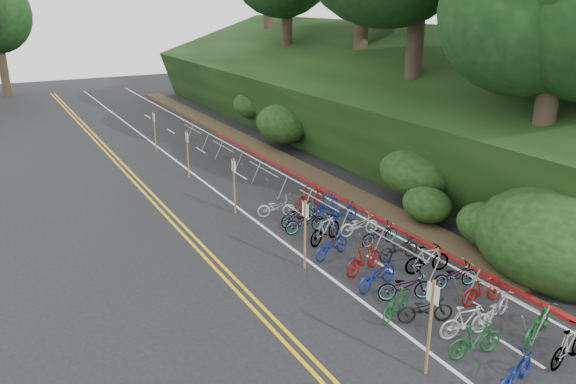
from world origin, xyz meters
The scene contains 10 objects.
ground centered at (0.00, 0.00, 0.00)m, with size 120.00×120.00×0.00m, color black.
road_markings centered at (0.63, 10.10, 0.00)m, with size 7.47×80.00×0.01m.
red_curb centered at (5.70, 12.00, 0.05)m, with size 0.25×28.00×0.10m, color maroon.
embankment centered at (12.96, 19.04, 2.57)m, with size 14.30×48.14×9.11m.
bike_rack_front centered at (3.60, -0.73, 0.81)m, with size 1.12×2.66×1.12m.
bike_racks_rest centered at (3.00, 13.00, 0.85)m, with size 1.14×23.00×1.17m.
signpost_near centered at (0.31, -1.48, 1.49)m, with size 0.08×0.40×2.60m.
signposts_rest centered at (0.60, 14.00, 1.43)m, with size 0.08×18.40×2.50m.
bike_front centered at (1.29, 0.93, 0.45)m, with size 1.49×0.42×0.90m, color #144C1E.
bike_valet centered at (3.04, 3.53, 0.48)m, with size 3.36×14.73×1.10m.
Camera 1 is at (-8.40, -10.16, 8.89)m, focal length 35.00 mm.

